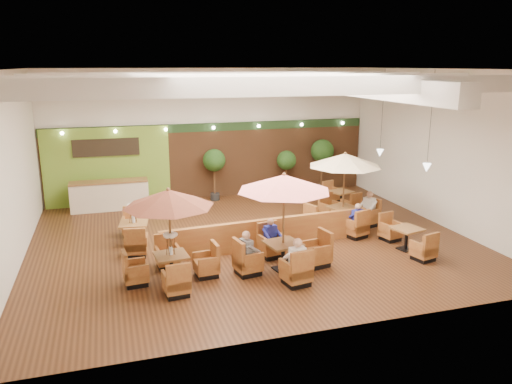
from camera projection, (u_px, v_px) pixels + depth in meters
name	position (u px, v px, depth m)	size (l,w,h in m)	color
room	(248.00, 126.00, 16.79)	(14.04, 14.00, 5.52)	#381E0F
service_counter	(110.00, 195.00, 19.84)	(3.00, 0.75, 1.18)	beige
booth_divider	(269.00, 233.00, 15.68)	(6.95, 0.18, 0.96)	brown
table_0	(169.00, 218.00, 12.99)	(2.55, 2.55, 2.58)	brown
table_1	(284.00, 205.00, 13.65)	(2.84, 2.84, 2.81)	brown
table_2	(344.00, 177.00, 17.23)	(2.84, 2.84, 2.75)	brown
table_3	(134.00, 231.00, 15.90)	(0.99, 2.66, 1.55)	brown
table_4	(406.00, 239.00, 15.57)	(0.97, 2.53, 0.91)	brown
table_5	(341.00, 200.00, 20.13)	(0.99, 2.50, 0.89)	brown
topiary_0	(214.00, 162.00, 20.97)	(0.95, 0.95, 2.21)	black
topiary_1	(286.00, 162.00, 21.93)	(0.85, 0.85, 1.98)	black
topiary_2	(322.00, 153.00, 22.33)	(1.03, 1.03, 2.40)	black
diner_0	(297.00, 257.00, 12.97)	(0.42, 0.34, 0.85)	white
diner_1	(271.00, 234.00, 14.89)	(0.40, 0.36, 0.74)	navy
diner_2	(248.00, 248.00, 13.64)	(0.40, 0.44, 0.80)	slate
diner_3	(356.00, 216.00, 16.58)	(0.40, 0.36, 0.74)	navy
diner_4	(368.00, 205.00, 17.78)	(0.43, 0.45, 0.81)	white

